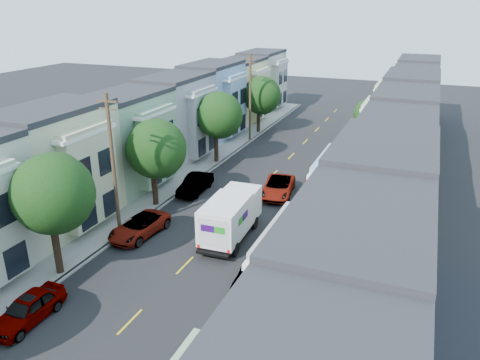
% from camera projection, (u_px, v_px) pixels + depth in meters
% --- Properties ---
extents(ground, '(160.00, 160.00, 0.00)m').
position_uv_depth(ground, '(185.00, 266.00, 29.51)').
color(ground, black).
rests_on(ground, ground).
extents(road_slab, '(12.00, 70.00, 0.02)m').
position_uv_depth(road_slab, '(264.00, 185.00, 42.49)').
color(road_slab, black).
rests_on(road_slab, ground).
extents(curb_left, '(0.30, 70.00, 0.15)m').
position_uv_depth(curb_left, '(204.00, 175.00, 44.58)').
color(curb_left, gray).
rests_on(curb_left, ground).
extents(curb_right, '(0.30, 70.00, 0.15)m').
position_uv_depth(curb_right, '(330.00, 194.00, 40.35)').
color(curb_right, gray).
rests_on(curb_right, ground).
extents(sidewalk_left, '(2.60, 70.00, 0.15)m').
position_uv_depth(sidewalk_left, '(192.00, 173.00, 45.04)').
color(sidewalk_left, gray).
rests_on(sidewalk_left, ground).
extents(sidewalk_right, '(2.60, 70.00, 0.15)m').
position_uv_depth(sidewalk_right, '(345.00, 196.00, 39.89)').
color(sidewalk_right, gray).
rests_on(sidewalk_right, ground).
extents(centerline, '(0.12, 70.00, 0.01)m').
position_uv_depth(centerline, '(264.00, 185.00, 42.49)').
color(centerline, gold).
rests_on(centerline, ground).
extents(townhouse_row_left, '(5.00, 70.00, 8.50)m').
position_uv_depth(townhouse_row_left, '(158.00, 169.00, 46.39)').
color(townhouse_row_left, beige).
rests_on(townhouse_row_left, ground).
extents(townhouse_row_right, '(5.00, 70.00, 8.50)m').
position_uv_depth(townhouse_row_right, '(391.00, 203.00, 38.59)').
color(townhouse_row_right, beige).
rests_on(townhouse_row_right, ground).
extents(tree_b, '(4.70, 4.70, 7.72)m').
position_uv_depth(tree_b, '(52.00, 194.00, 26.60)').
color(tree_b, black).
rests_on(tree_b, ground).
extents(tree_c, '(4.70, 4.70, 7.23)m').
position_uv_depth(tree_c, '(155.00, 149.00, 36.31)').
color(tree_c, black).
rests_on(tree_c, ground).
extents(tree_d, '(4.70, 4.70, 7.36)m').
position_uv_depth(tree_d, '(218.00, 115.00, 46.48)').
color(tree_d, black).
rests_on(tree_d, ground).
extents(tree_e, '(4.70, 4.70, 7.10)m').
position_uv_depth(tree_e, '(261.00, 95.00, 57.56)').
color(tree_e, black).
rests_on(tree_e, ground).
extents(tree_far_r, '(3.10, 3.10, 5.65)m').
position_uv_depth(tree_far_r, '(367.00, 115.00, 50.69)').
color(tree_far_r, black).
rests_on(tree_far_r, ground).
extents(utility_pole_near, '(1.60, 0.26, 10.00)m').
position_uv_depth(utility_pole_near, '(113.00, 167.00, 31.60)').
color(utility_pole_near, '#42301E').
rests_on(utility_pole_near, ground).
extents(utility_pole_far, '(1.60, 0.26, 10.00)m').
position_uv_depth(utility_pole_far, '(250.00, 98.00, 54.10)').
color(utility_pole_far, '#42301E').
rests_on(utility_pole_far, ground).
extents(fedex_truck, '(2.51, 6.52, 3.13)m').
position_uv_depth(fedex_truck, '(231.00, 215.00, 32.32)').
color(fedex_truck, silver).
rests_on(fedex_truck, ground).
extents(lead_sedan, '(3.20, 5.62, 1.48)m').
position_uv_depth(lead_sedan, '(278.00, 187.00, 39.95)').
color(lead_sedan, black).
rests_on(lead_sedan, ground).
extents(parked_left_b, '(1.76, 4.55, 1.47)m').
position_uv_depth(parked_left_b, '(28.00, 309.00, 24.13)').
color(parked_left_b, black).
rests_on(parked_left_b, ground).
extents(parked_left_c, '(2.79, 5.20, 1.39)m').
position_uv_depth(parked_left_c, '(139.00, 227.00, 33.04)').
color(parked_left_c, '#A3A6B6').
rests_on(parked_left_c, ground).
extents(parked_left_d, '(1.82, 4.65, 1.53)m').
position_uv_depth(parked_left_d, '(195.00, 184.00, 40.51)').
color(parked_left_d, '#430F15').
rests_on(parked_left_d, ground).
extents(parked_right_b, '(1.61, 4.40, 1.46)m').
position_uv_depth(parked_right_b, '(256.00, 274.00, 27.29)').
color(parked_right_b, silver).
rests_on(parked_right_b, ground).
extents(parked_right_c, '(2.54, 5.21, 1.43)m').
position_uv_depth(parked_right_c, '(322.00, 178.00, 42.11)').
color(parked_right_c, black).
rests_on(parked_right_c, ground).
extents(parked_right_d, '(2.15, 4.58, 1.27)m').
position_uv_depth(parked_right_d, '(345.00, 144.00, 52.19)').
color(parked_right_d, '#0E1733').
rests_on(parked_right_d, ground).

